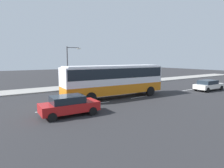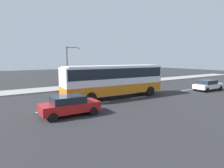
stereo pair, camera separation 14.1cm
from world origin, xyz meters
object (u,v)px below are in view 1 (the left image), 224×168
Objects in this scene: pedestrian_near_curb at (86,81)px; street_lamp at (69,64)px; coach_bus at (114,78)px; car_white_minivan at (208,85)px; car_red_compact at (69,105)px.

pedestrian_near_curb is 3.77m from street_lamp.
coach_bus is 13.85m from car_white_minivan.
car_white_minivan is at bearing -36.24° from street_lamp.
car_red_compact is 0.97× the size of car_white_minivan.
street_lamp is (-15.40, 11.29, 2.84)m from car_white_minivan.
street_lamp is at bearing 144.36° from car_white_minivan.
pedestrian_near_curb is (0.72, 8.70, -1.17)m from coach_bus.
street_lamp is at bearing 106.71° from coach_bus.
street_lamp is (-1.98, 8.16, 1.39)m from coach_bus.
pedestrian_near_curb is at bearing 61.65° from car_red_compact.
car_red_compact is 0.76× the size of street_lamp.
street_lamp reaches higher than car_red_compact.
car_white_minivan is at bearing -10.09° from coach_bus.
car_red_compact is at bearing -148.73° from coach_bus.
car_white_minivan is at bearing 4.11° from car_red_compact.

